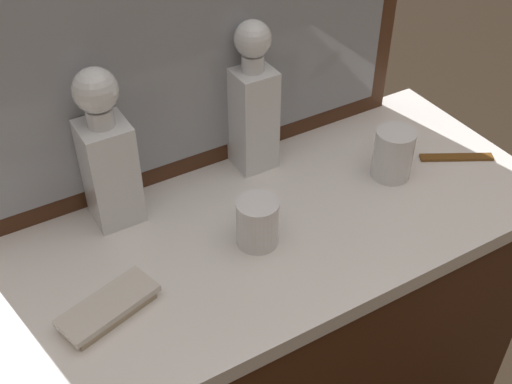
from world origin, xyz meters
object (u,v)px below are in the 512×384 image
crystal_decanter_left (253,110)px  tortoiseshell_comb (456,157)px  crystal_decanter_front (108,163)px  crystal_tumbler_rear (258,224)px  crystal_tumbler_front (393,155)px  silver_brush_far_right (109,308)px

crystal_decanter_left → tortoiseshell_comb: crystal_decanter_left is taller
crystal_decanter_front → crystal_tumbler_rear: size_ratio=3.40×
crystal_tumbler_rear → crystal_tumbler_front: bearing=5.6°
crystal_tumbler_front → crystal_decanter_front: bearing=162.7°
crystal_tumbler_rear → silver_brush_far_right: bearing=-175.3°
crystal_tumbler_front → silver_brush_far_right: size_ratio=0.60×
crystal_decanter_left → crystal_decanter_front: 0.28m
crystal_tumbler_rear → crystal_tumbler_front: (0.31, 0.03, 0.01)m
crystal_decanter_left → silver_brush_far_right: bearing=-150.0°
tortoiseshell_comb → silver_brush_far_right: bearing=-178.0°
crystal_decanter_left → tortoiseshell_comb: 0.41m
crystal_tumbler_front → silver_brush_far_right: (-0.58, -0.05, -0.03)m
crystal_decanter_left → crystal_tumbler_rear: bearing=-118.4°
crystal_decanter_left → crystal_tumbler_rear: (-0.11, -0.19, -0.08)m
crystal_decanter_front → crystal_decanter_left: bearing=2.6°
crystal_tumbler_rear → crystal_decanter_front: bearing=134.4°
crystal_tumbler_front → tortoiseshell_comb: 0.15m
crystal_decanter_left → silver_brush_far_right: crystal_decanter_left is taller
crystal_tumbler_rear → tortoiseshell_comb: (0.45, 0.00, -0.04)m
crystal_tumbler_rear → silver_brush_far_right: crystal_tumbler_rear is taller
crystal_decanter_front → silver_brush_far_right: crystal_decanter_front is taller
crystal_decanter_left → tortoiseshell_comb: size_ratio=2.18×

